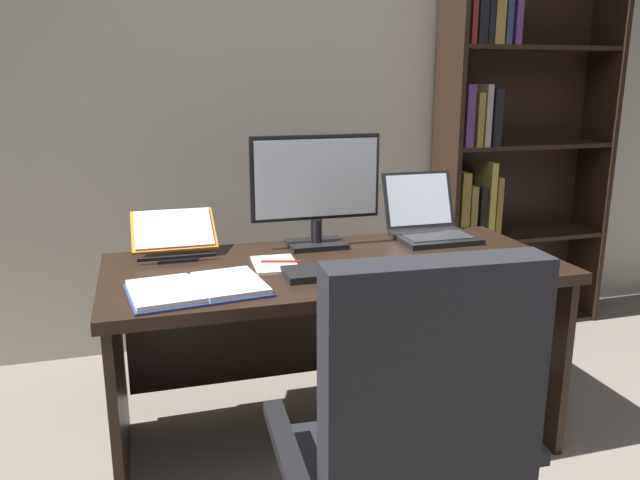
{
  "coord_description": "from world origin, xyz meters",
  "views": [
    {
      "loc": [
        -0.88,
        -0.9,
        1.36
      ],
      "look_at": [
        -0.3,
        1.11,
        0.82
      ],
      "focal_mm": 35.29,
      "sensor_mm": 36.0,
      "label": 1
    }
  ],
  "objects_px": {
    "laptop": "(429,224)",
    "reading_stand_with_book": "(174,234)",
    "desk": "(328,306)",
    "pen": "(281,261)",
    "monitor": "(316,191)",
    "notepad": "(275,264)",
    "bookshelf": "(505,149)",
    "keyboard": "(345,270)",
    "open_binder": "(197,288)",
    "computer_mouse": "(426,261)"
  },
  "relations": [
    {
      "from": "laptop",
      "to": "notepad",
      "type": "bearing_deg",
      "value": -162.48
    },
    {
      "from": "computer_mouse",
      "to": "notepad",
      "type": "xyz_separation_m",
      "value": [
        -0.51,
        0.16,
        -0.02
      ]
    },
    {
      "from": "monitor",
      "to": "laptop",
      "type": "height_order",
      "value": "monitor"
    },
    {
      "from": "reading_stand_with_book",
      "to": "notepad",
      "type": "bearing_deg",
      "value": -39.63
    },
    {
      "from": "reading_stand_with_book",
      "to": "notepad",
      "type": "distance_m",
      "value": 0.43
    },
    {
      "from": "keyboard",
      "to": "pen",
      "type": "height_order",
      "value": "keyboard"
    },
    {
      "from": "reading_stand_with_book",
      "to": "desk",
      "type": "bearing_deg",
      "value": -22.54
    },
    {
      "from": "bookshelf",
      "to": "keyboard",
      "type": "xyz_separation_m",
      "value": [
        -1.24,
        -1.03,
        -0.26
      ]
    },
    {
      "from": "keyboard",
      "to": "reading_stand_with_book",
      "type": "distance_m",
      "value": 0.69
    },
    {
      "from": "desk",
      "to": "pen",
      "type": "xyz_separation_m",
      "value": [
        -0.19,
        -0.05,
        0.21
      ]
    },
    {
      "from": "bookshelf",
      "to": "keyboard",
      "type": "height_order",
      "value": "bookshelf"
    },
    {
      "from": "keyboard",
      "to": "notepad",
      "type": "height_order",
      "value": "keyboard"
    },
    {
      "from": "open_binder",
      "to": "monitor",
      "type": "bearing_deg",
      "value": 32.73
    },
    {
      "from": "computer_mouse",
      "to": "bookshelf",
      "type": "bearing_deg",
      "value": 47.78
    },
    {
      "from": "computer_mouse",
      "to": "pen",
      "type": "relative_size",
      "value": 0.74
    },
    {
      "from": "pen",
      "to": "computer_mouse",
      "type": "bearing_deg",
      "value": -17.95
    },
    {
      "from": "pen",
      "to": "laptop",
      "type": "bearing_deg",
      "value": 18.0
    },
    {
      "from": "monitor",
      "to": "notepad",
      "type": "height_order",
      "value": "monitor"
    },
    {
      "from": "desk",
      "to": "bookshelf",
      "type": "xyz_separation_m",
      "value": [
        1.24,
        0.83,
        0.46
      ]
    },
    {
      "from": "reading_stand_with_book",
      "to": "open_binder",
      "type": "relative_size",
      "value": 0.7
    },
    {
      "from": "open_binder",
      "to": "notepad",
      "type": "bearing_deg",
      "value": 28.49
    },
    {
      "from": "bookshelf",
      "to": "reading_stand_with_book",
      "type": "xyz_separation_m",
      "value": [
        -1.78,
        -0.6,
        -0.2
      ]
    },
    {
      "from": "monitor",
      "to": "open_binder",
      "type": "height_order",
      "value": "monitor"
    },
    {
      "from": "laptop",
      "to": "computer_mouse",
      "type": "distance_m",
      "value": 0.43
    },
    {
      "from": "bookshelf",
      "to": "keyboard",
      "type": "relative_size",
      "value": 4.79
    },
    {
      "from": "bookshelf",
      "to": "laptop",
      "type": "relative_size",
      "value": 5.81
    },
    {
      "from": "laptop",
      "to": "computer_mouse",
      "type": "bearing_deg",
      "value": -116.91
    },
    {
      "from": "bookshelf",
      "to": "open_binder",
      "type": "height_order",
      "value": "bookshelf"
    },
    {
      "from": "keyboard",
      "to": "monitor",
      "type": "bearing_deg",
      "value": 90.0
    },
    {
      "from": "monitor",
      "to": "reading_stand_with_book",
      "type": "bearing_deg",
      "value": 173.26
    },
    {
      "from": "bookshelf",
      "to": "pen",
      "type": "relative_size",
      "value": 14.37
    },
    {
      "from": "reading_stand_with_book",
      "to": "pen",
      "type": "distance_m",
      "value": 0.45
    },
    {
      "from": "desk",
      "to": "pen",
      "type": "height_order",
      "value": "pen"
    },
    {
      "from": "reading_stand_with_book",
      "to": "notepad",
      "type": "xyz_separation_m",
      "value": [
        0.33,
        -0.27,
        -0.07
      ]
    },
    {
      "from": "open_binder",
      "to": "notepad",
      "type": "xyz_separation_m",
      "value": [
        0.29,
        0.21,
        -0.01
      ]
    },
    {
      "from": "monitor",
      "to": "pen",
      "type": "height_order",
      "value": "monitor"
    },
    {
      "from": "monitor",
      "to": "laptop",
      "type": "bearing_deg",
      "value": 1.44
    },
    {
      "from": "reading_stand_with_book",
      "to": "open_binder",
      "type": "distance_m",
      "value": 0.49
    },
    {
      "from": "laptop",
      "to": "reading_stand_with_book",
      "type": "relative_size",
      "value": 1.11
    },
    {
      "from": "open_binder",
      "to": "pen",
      "type": "height_order",
      "value": "open_binder"
    },
    {
      "from": "desk",
      "to": "pen",
      "type": "bearing_deg",
      "value": -165.87
    },
    {
      "from": "notepad",
      "to": "bookshelf",
      "type": "bearing_deg",
      "value": 31.16
    },
    {
      "from": "bookshelf",
      "to": "reading_stand_with_book",
      "type": "relative_size",
      "value": 6.48
    },
    {
      "from": "bookshelf",
      "to": "reading_stand_with_book",
      "type": "height_order",
      "value": "bookshelf"
    },
    {
      "from": "monitor",
      "to": "bookshelf",
      "type": "bearing_deg",
      "value": 28.28
    },
    {
      "from": "desk",
      "to": "monitor",
      "type": "distance_m",
      "value": 0.45
    },
    {
      "from": "laptop",
      "to": "reading_stand_with_book",
      "type": "xyz_separation_m",
      "value": [
        -1.03,
        0.05,
        0.02
      ]
    },
    {
      "from": "monitor",
      "to": "notepad",
      "type": "relative_size",
      "value": 2.43
    },
    {
      "from": "desk",
      "to": "computer_mouse",
      "type": "height_order",
      "value": "computer_mouse"
    },
    {
      "from": "desk",
      "to": "laptop",
      "type": "height_order",
      "value": "laptop"
    }
  ]
}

